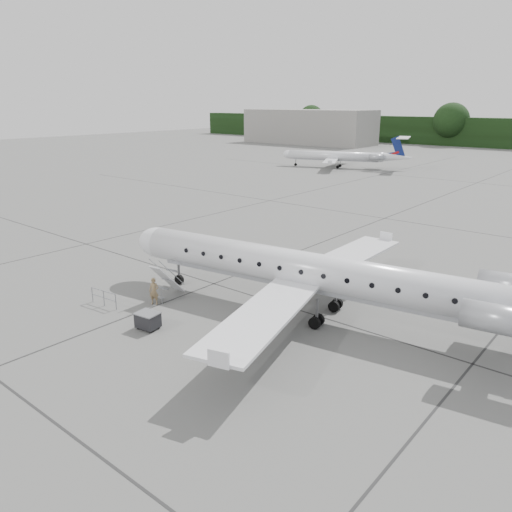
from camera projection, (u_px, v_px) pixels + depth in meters
The scene contains 8 objects.
ground at pixel (250, 319), 29.30m from camera, with size 320.00×320.00×0.00m, color #5B5B59.
terminal_building at pixel (309, 127), 151.38m from camera, with size 40.00×14.00×10.00m, color gray.
main_regional_jet at pixel (312, 253), 28.85m from camera, with size 29.96×21.57×7.68m, color silver, non-canonical shape.
airstair at pixel (168, 280), 32.25m from camera, with size 0.85×2.35×2.41m, color silver, non-canonical shape.
passenger at pixel (154, 291), 31.27m from camera, with size 0.63×0.41×1.73m, color olive.
safety_railing at pixel (104, 298), 31.11m from camera, with size 2.20×0.08×1.00m, color gray, non-canonical shape.
baggage_cart at pixel (148, 320), 27.94m from camera, with size 1.19×0.97×1.04m, color #232326, non-canonical shape.
bg_regional_left at pixel (335, 151), 96.16m from camera, with size 23.43×16.87×6.15m, color silver, non-canonical shape.
Camera 1 is at (17.43, -20.48, 12.23)m, focal length 35.00 mm.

